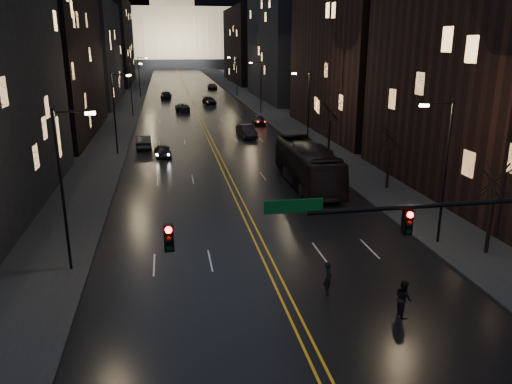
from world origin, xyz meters
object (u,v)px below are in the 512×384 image
traffic_signal (463,230)px  pedestrian_b (404,298)px  bus (307,165)px  oncoming_car_b (144,142)px  oncoming_car_a (163,150)px  receding_car_a (247,131)px  pedestrian_a (328,278)px

traffic_signal → pedestrian_b: traffic_signal is taller
traffic_signal → bus: bearing=88.4°
traffic_signal → oncoming_car_b: traffic_signal is taller
oncoming_car_a → oncoming_car_b: 5.39m
traffic_signal → pedestrian_b: (-0.96, 2.41, -4.21)m
receding_car_a → pedestrian_b: bearing=-96.8°
bus → pedestrian_a: 20.04m
traffic_signal → pedestrian_b: bearing=111.7°
oncoming_car_b → pedestrian_a: 39.47m
bus → pedestrian_b: bearing=-93.6°
bus → oncoming_car_b: size_ratio=2.66×
oncoming_car_a → receding_car_a: (10.94, 9.82, 0.11)m
pedestrian_a → traffic_signal: bearing=-129.9°
pedestrian_b → oncoming_car_a: bearing=16.6°
traffic_signal → oncoming_car_b: bearing=108.1°
oncoming_car_a → pedestrian_a: 34.16m
traffic_signal → pedestrian_b: 4.94m
bus → pedestrian_a: (-4.42, -19.52, -0.95)m
traffic_signal → pedestrian_a: traffic_signal is taller
oncoming_car_a → oncoming_car_b: size_ratio=0.85×
traffic_signal → receding_car_a: size_ratio=3.44×
oncoming_car_a → oncoming_car_b: bearing=-71.2°
oncoming_car_b → oncoming_car_a: bearing=111.6°
receding_car_a → pedestrian_a: pedestrian_a is taller
pedestrian_a → pedestrian_b: size_ratio=0.98×
pedestrian_b → pedestrian_a: bearing=46.4°
traffic_signal → oncoming_car_a: size_ratio=4.11×
receding_car_a → pedestrian_a: (-2.76, -42.99, 0.05)m
traffic_signal → bus: traffic_signal is taller
oncoming_car_b → bus: bearing=126.0°
bus → oncoming_car_b: bearing=129.2°
receding_car_a → pedestrian_a: bearing=-100.5°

